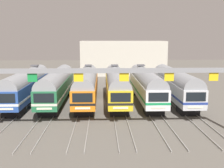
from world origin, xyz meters
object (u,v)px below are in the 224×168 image
at_px(commuter_train_yellow, 116,84).
at_px(commuter_train_silver, 175,84).
at_px(commuter_train_orange, 87,84).
at_px(commuter_train_green, 57,85).
at_px(commuter_train_white, 146,84).
at_px(commuter_train_blue, 27,85).
at_px(catenary_gantry, 101,80).

xyz_separation_m(commuter_train_yellow, commuter_train_silver, (8.57, -0.00, -0.00)).
bearing_deg(commuter_train_orange, commuter_train_yellow, 0.00).
height_order(commuter_train_green, commuter_train_orange, commuter_train_orange).
relative_size(commuter_train_orange, commuter_train_white, 1.00).
xyz_separation_m(commuter_train_blue, catenary_gantry, (10.71, -13.50, 2.68)).
distance_m(commuter_train_yellow, commuter_train_silver, 8.57).
relative_size(commuter_train_blue, commuter_train_orange, 1.00).
distance_m(commuter_train_green, catenary_gantry, 15.19).
relative_size(commuter_train_silver, catenary_gantry, 0.68).
relative_size(commuter_train_blue, commuter_train_yellow, 1.00).
bearing_deg(catenary_gantry, commuter_train_silver, 51.56).
xyz_separation_m(commuter_train_blue, commuter_train_silver, (21.42, -0.00, -0.00)).
relative_size(commuter_train_yellow, commuter_train_white, 1.00).
bearing_deg(commuter_train_green, commuter_train_blue, 179.94).
relative_size(commuter_train_green, commuter_train_silver, 1.00).
bearing_deg(commuter_train_white, commuter_train_orange, 180.00).
xyz_separation_m(commuter_train_green, commuter_train_white, (12.85, 0.00, 0.00)).
bearing_deg(catenary_gantry, commuter_train_green, 115.47).
bearing_deg(commuter_train_silver, commuter_train_orange, 179.98).
distance_m(commuter_train_orange, commuter_train_yellow, 4.28).
height_order(commuter_train_orange, commuter_train_silver, commuter_train_orange).
xyz_separation_m(commuter_train_green, commuter_train_yellow, (8.57, 0.00, 0.00)).
bearing_deg(commuter_train_blue, commuter_train_green, -0.06).
distance_m(commuter_train_green, commuter_train_yellow, 8.57).
bearing_deg(commuter_train_white, commuter_train_green, -179.98).
xyz_separation_m(commuter_train_orange, commuter_train_white, (8.57, 0.00, 0.00)).
height_order(commuter_train_yellow, catenary_gantry, catenary_gantry).
xyz_separation_m(commuter_train_green, commuter_train_orange, (4.28, 0.00, 0.00)).
bearing_deg(catenary_gantry, commuter_train_white, 64.54).
distance_m(commuter_train_blue, commuter_train_silver, 21.42).
relative_size(commuter_train_green, commuter_train_yellow, 1.00).
height_order(commuter_train_orange, commuter_train_yellow, same).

